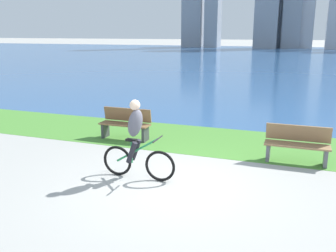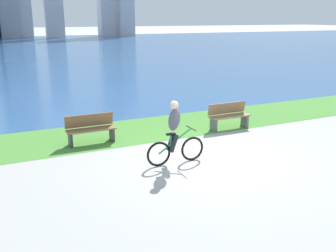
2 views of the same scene
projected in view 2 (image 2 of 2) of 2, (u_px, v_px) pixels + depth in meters
ground_plane at (203, 159)px, 10.50m from camera, size 300.00×300.00×0.00m
grass_strip_bayside at (155, 128)px, 13.44m from camera, size 120.00×2.95×0.01m
bay_water_surface at (31, 50)px, 46.10m from camera, size 300.00×72.22×0.00m
cyclist_lead at (175, 133)px, 9.97m from camera, size 1.67×0.52×1.71m
bench_near_path at (229, 116)px, 13.31m from camera, size 1.50×0.47×0.90m
bench_far_along_path at (91, 129)px, 11.74m from camera, size 1.50×0.47×0.90m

